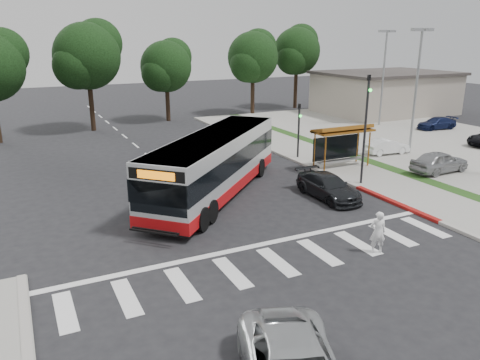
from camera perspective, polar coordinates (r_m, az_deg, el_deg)
ground at (r=22.94m, az=-1.74°, el=-4.82°), size 140.00×140.00×0.00m
sidewalk_east at (r=34.81m, az=9.42°, el=2.76°), size 4.00×40.00×0.12m
curb_east at (r=33.72m, az=6.63°, el=2.44°), size 0.30×40.00×0.15m
curb_east_red at (r=26.24m, az=18.40°, el=-2.67°), size 0.32×6.00×0.15m
parking_lot at (r=44.07m, az=20.81°, el=4.88°), size 18.00×36.00×0.10m
commercial_building at (r=57.03m, az=17.23°, el=10.00°), size 14.00×10.00×4.40m
building_roof_cap at (r=56.82m, az=17.44°, el=12.34°), size 14.60×10.60×0.30m
crosswalk_ladder at (r=18.89m, az=4.61°, el=-9.90°), size 18.00×2.60×0.01m
bus_shelter at (r=31.94m, az=12.31°, el=5.52°), size 4.20×1.60×2.86m
traffic_signal_ne_tall at (r=28.17m, az=15.09°, el=6.97°), size 0.18×0.37×6.50m
traffic_signal_ne_short at (r=33.92m, az=7.19°, el=6.67°), size 0.18×0.37×4.00m
lot_light_front at (r=36.95m, az=20.84°, el=11.93°), size 1.90×0.35×9.01m
lot_light_mid at (r=48.27m, az=17.17°, el=13.26°), size 1.90×0.35×9.01m
tree_ne_a at (r=53.59m, az=1.62°, el=14.83°), size 6.16×5.74×9.30m
tree_ne_b at (r=58.82m, az=6.97°, el=15.43°), size 6.16×5.74×10.02m
tree_north_a at (r=46.01m, az=-18.08°, el=14.29°), size 6.60×6.15×10.17m
tree_north_b at (r=49.80m, az=-8.95°, el=13.61°), size 5.72×5.33×8.43m
transit_bus at (r=26.00m, az=-3.05°, el=1.80°), size 11.33×11.35×3.40m
pedestrian at (r=20.05m, az=16.43°, el=-6.12°), size 0.78×0.66×1.80m
dark_sedan at (r=26.16m, az=10.71°, el=-0.80°), size 1.85×4.49×1.30m
parked_car_0 at (r=32.88m, az=23.14°, el=2.08°), size 4.20×1.82×1.41m
parked_car_1 at (r=36.75m, az=17.47°, el=3.92°), size 3.49×1.49×1.12m
parked_car_3 at (r=48.32m, az=22.85°, el=6.40°), size 4.01×1.95×1.12m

